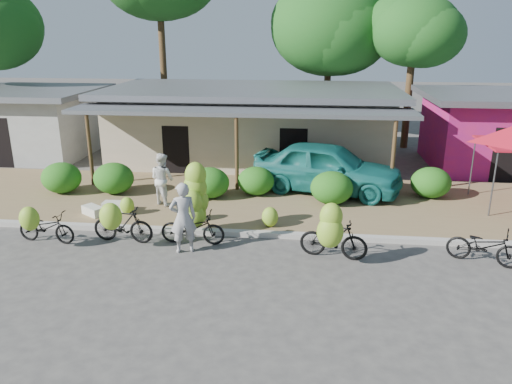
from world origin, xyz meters
TOP-DOWN VIEW (x-y plane):
  - ground at (0.00, 0.00)m, footprint 100.00×100.00m
  - sidewalk at (0.00, 5.00)m, footprint 60.00×6.00m
  - curb at (0.00, 2.00)m, footprint 60.00×0.25m
  - shop_main at (0.00, 10.93)m, footprint 13.00×8.50m
  - shop_pink at (10.50, 10.99)m, footprint 6.00×6.00m
  - shop_grey at (-11.00, 10.99)m, footprint 7.00×6.00m
  - tree_center_right at (3.31, 16.61)m, footprint 6.27×6.24m
  - tree_near_right at (7.31, 14.61)m, footprint 4.51×4.34m
  - hedge_0 at (-6.29, 5.02)m, footprint 1.44×1.29m
  - hedge_1 at (-4.37, 5.15)m, footprint 1.45×1.31m
  - hedge_2 at (-0.82, 5.04)m, footprint 1.40×1.26m
  - hedge_3 at (0.77, 5.55)m, footprint 1.31×1.18m
  - hedge_4 at (3.44, 4.83)m, footprint 1.45×1.30m
  - hedge_5 at (6.94, 5.91)m, footprint 1.40×1.26m
  - bike_far_left at (-4.74, 0.85)m, footprint 1.78×1.27m
  - bike_left at (-2.57, 1.06)m, footprint 1.82×1.23m
  - bike_center at (-0.57, 1.56)m, footprint 1.84×1.18m
  - bike_right at (3.30, 0.57)m, footprint 1.87×1.35m
  - bike_far_right at (7.21, 0.87)m, footprint 1.94×1.27m
  - loose_banana_a at (-3.14, 3.08)m, footprint 0.46×0.39m
  - loose_banana_b at (-0.96, 2.76)m, footprint 0.53×0.45m
  - loose_banana_c at (1.52, 2.51)m, footprint 0.50×0.42m
  - sack_near at (-3.62, 3.35)m, footprint 0.85×0.41m
  - sack_far at (-4.22, 2.91)m, footprint 0.83×0.73m
  - vendor at (-0.68, 0.73)m, footprint 0.85×0.70m
  - bystander at (-2.27, 4.20)m, footprint 1.09×1.02m
  - teal_van at (3.31, 6.20)m, footprint 5.75×3.51m

SIDE VIEW (x-z plane):
  - ground at x=0.00m, z-range 0.00..0.00m
  - sidewalk at x=0.00m, z-range 0.00..0.12m
  - curb at x=0.00m, z-range 0.00..0.15m
  - sack_far at x=-4.22m, z-range 0.12..0.40m
  - sack_near at x=-3.62m, z-range 0.12..0.42m
  - loose_banana_a at x=-3.14m, z-range 0.12..0.70m
  - loose_banana_c at x=1.52m, z-range 0.12..0.74m
  - loose_banana_b at x=-0.96m, z-range 0.12..0.78m
  - bike_far_right at x=7.21m, z-range 0.00..0.96m
  - bike_far_left at x=-4.74m, z-range -0.12..1.18m
  - hedge_3 at x=0.77m, z-range 0.12..1.14m
  - bike_left at x=-2.57m, z-range -0.07..1.33m
  - hedge_2 at x=-0.82m, z-range 0.12..1.21m
  - hedge_5 at x=6.94m, z-range 0.12..1.21m
  - hedge_0 at x=-6.29m, z-range 0.12..1.24m
  - hedge_4 at x=3.44m, z-range 0.12..1.25m
  - hedge_1 at x=-4.37m, z-range 0.12..1.25m
  - bike_right at x=3.30m, z-range -0.12..1.62m
  - bike_center at x=-0.57m, z-range -0.23..2.01m
  - vendor at x=-0.68m, z-range 0.00..1.98m
  - bystander at x=-2.27m, z-range 0.12..1.89m
  - teal_van at x=3.31m, z-range 0.12..1.95m
  - shop_grey at x=-11.00m, z-range 0.04..3.19m
  - shop_pink at x=10.50m, z-range 0.05..3.30m
  - shop_main at x=0.00m, z-range 0.05..3.40m
  - tree_near_right at x=7.31m, z-range 2.10..9.65m
  - tree_center_right at x=3.31m, z-range 1.81..10.21m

